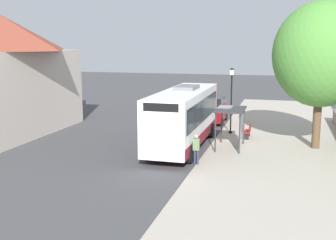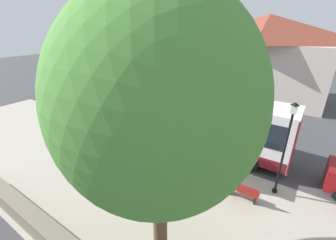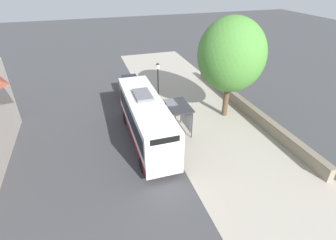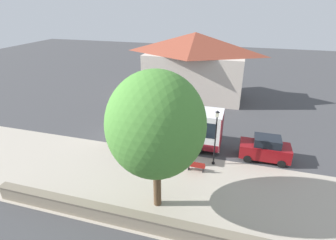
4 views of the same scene
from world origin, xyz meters
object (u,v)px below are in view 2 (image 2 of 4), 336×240
Objects in this scene: bench at (243,191)px; bus at (209,120)px; street_lamp_near at (286,143)px; bus_shelter at (193,138)px; pedestrian at (150,128)px; shade_tree at (158,103)px.

bus is at bearing 43.71° from bench.
street_lamp_near is (1.33, -1.19, 2.30)m from bench.
street_lamp_near is (0.65, -4.27, 0.72)m from bus_shelter.
shade_tree is (-6.34, -5.45, 4.73)m from pedestrian.
street_lamp_near is at bearing -81.37° from bus_shelter.
bus reaches higher than bus_shelter.
bus_shelter is at bearing 98.63° from street_lamp_near.
bus_shelter is at bearing 15.52° from shade_tree.
bench is 0.30× the size of street_lamp_near.
pedestrian is 7.48m from bench.
bus_shelter is 3.53m from bench.
bench is at bearing -22.01° from shade_tree.
street_lamp_near reaches higher than bus.
pedestrian is at bearing 40.67° from shade_tree.
shade_tree is (-4.93, -1.37, 3.65)m from bus_shelter.
shade_tree reaches higher than pedestrian.
pedestrian is 9.61m from shade_tree.
bus is 3.00m from bus_shelter.
pedestrian is (1.42, 4.08, -1.08)m from bus_shelter.
bus_shelter reaches higher than pedestrian.
bus is 3.57× the size of bus_shelter.
street_lamp_near is 0.53× the size of shade_tree.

